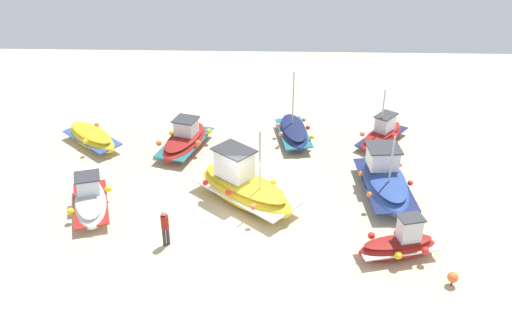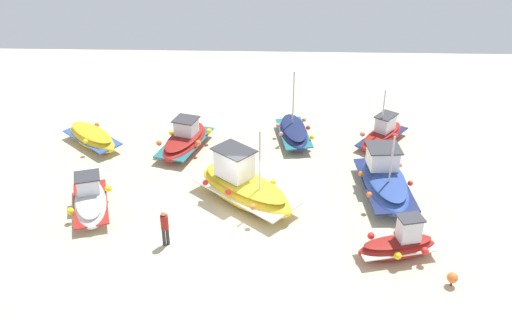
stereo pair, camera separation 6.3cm
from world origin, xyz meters
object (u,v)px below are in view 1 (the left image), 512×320
object	(u,v)px
fishing_boat_0	(384,180)
fishing_boat_5	(92,138)
fishing_boat_6	(382,134)
fishing_boat_1	(244,187)
fishing_boat_4	(185,140)
fishing_boat_3	(399,245)
fishing_boat_7	(293,133)
mooring_buoy_0	(453,277)
fishing_boat_2	(90,201)
person_walking	(165,226)

from	to	relation	value
fishing_boat_0	fishing_boat_5	world-z (taller)	fishing_boat_0
fishing_boat_0	fishing_boat_6	distance (m)	5.13
fishing_boat_1	fishing_boat_4	world-z (taller)	fishing_boat_1
fishing_boat_3	fishing_boat_7	xyz separation A→B (m)	(3.89, -9.78, -0.07)
fishing_boat_3	fishing_boat_4	size ratio (longest dim) A/B	0.76
mooring_buoy_0	fishing_boat_1	bearing A→B (deg)	-33.95
fishing_boat_0	fishing_boat_6	bearing A→B (deg)	-12.85
fishing_boat_2	fishing_boat_4	xyz separation A→B (m)	(-3.39, -5.78, 0.05)
fishing_boat_0	fishing_boat_5	bearing A→B (deg)	69.42
fishing_boat_0	fishing_boat_7	bearing A→B (deg)	33.41
fishing_boat_3	person_walking	xyz separation A→B (m)	(9.27, -0.43, 0.39)
fishing_boat_3	fishing_boat_7	distance (m)	10.53
fishing_boat_2	person_walking	size ratio (longest dim) A/B	2.46
person_walking	fishing_boat_2	bearing A→B (deg)	30.83
fishing_boat_5	fishing_boat_4	bearing A→B (deg)	-140.65
fishing_boat_4	person_walking	size ratio (longest dim) A/B	2.70
fishing_boat_5	person_walking	distance (m)	10.01
fishing_boat_4	mooring_buoy_0	size ratio (longest dim) A/B	7.68
fishing_boat_1	fishing_boat_7	xyz separation A→B (m)	(-2.40, -6.06, -0.30)
fishing_boat_2	person_walking	distance (m)	4.46
fishing_boat_1	fishing_boat_3	bearing A→B (deg)	-169.26
fishing_boat_3	fishing_boat_2	bearing A→B (deg)	153.88
fishing_boat_0	person_walking	bearing A→B (deg)	109.23
fishing_boat_2	fishing_boat_0	bearing A→B (deg)	-99.71
fishing_boat_5	person_walking	world-z (taller)	person_walking
fishing_boat_1	fishing_boat_7	distance (m)	6.53
fishing_boat_6	mooring_buoy_0	bearing A→B (deg)	-138.14
fishing_boat_7	mooring_buoy_0	world-z (taller)	fishing_boat_7
mooring_buoy_0	fishing_boat_0	bearing A→B (deg)	-76.32
person_walking	fishing_boat_0	bearing A→B (deg)	-93.10
fishing_boat_1	mooring_buoy_0	distance (m)	9.63
fishing_boat_1	fishing_boat_3	world-z (taller)	fishing_boat_1
fishing_boat_4	fishing_boat_6	world-z (taller)	fishing_boat_6
fishing_boat_1	fishing_boat_7	size ratio (longest dim) A/B	1.30
fishing_boat_0	mooring_buoy_0	bearing A→B (deg)	-170.99
fishing_boat_3	fishing_boat_7	world-z (taller)	fishing_boat_7
fishing_boat_4	fishing_boat_7	size ratio (longest dim) A/B	1.10
fishing_boat_2	mooring_buoy_0	bearing A→B (deg)	-124.36
fishing_boat_2	fishing_boat_4	world-z (taller)	fishing_boat_4
fishing_boat_0	person_walking	xyz separation A→B (m)	(9.44, 4.18, 0.25)
fishing_boat_1	fishing_boat_6	distance (m)	9.34
fishing_boat_1	mooring_buoy_0	world-z (taller)	fishing_boat_1
fishing_boat_6	fishing_boat_0	bearing A→B (deg)	-150.33
fishing_boat_0	person_walking	size ratio (longest dim) A/B	3.12
fishing_boat_3	fishing_boat_6	distance (m)	9.72
fishing_boat_6	person_walking	distance (m)	13.75
fishing_boat_1	fishing_boat_5	size ratio (longest dim) A/B	1.38
fishing_boat_2	fishing_boat_1	bearing A→B (deg)	-99.71
fishing_boat_1	fishing_boat_3	size ratio (longest dim) A/B	1.56
fishing_boat_6	person_walking	world-z (taller)	fishing_boat_6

